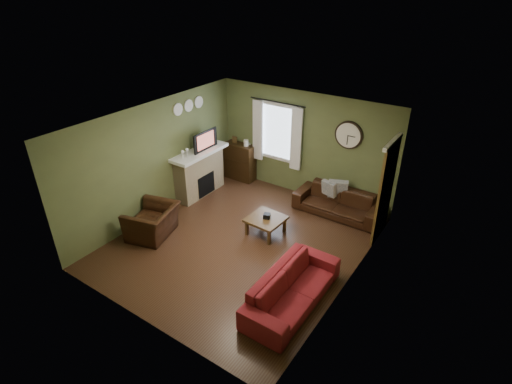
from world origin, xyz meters
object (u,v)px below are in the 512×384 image
Objects in this scene: armchair at (153,222)px; coffee_table at (266,226)px; sofa_brown at (338,202)px; bookshelf at (240,162)px; sofa_red at (293,288)px.

armchair reaches higher than coffee_table.
coffee_table is (-0.94, -1.61, -0.10)m from sofa_brown.
armchair is at bearing -89.06° from bookshelf.
coffee_table is (2.00, -1.83, -0.30)m from bookshelf.
sofa_red is 3.44m from armchair.
sofa_brown is at bearing 9.99° from sofa_red.
bookshelf is 3.22m from armchair.
bookshelf reaches higher than coffee_table.
sofa_brown is 2.78× the size of coffee_table.
sofa_brown is 4.16m from armchair.
sofa_brown is (2.94, -0.21, -0.20)m from bookshelf.
sofa_red is at bearing 72.74° from armchair.
coffee_table is at bearing 45.05° from sofa_red.
bookshelf reaches higher than sofa_red.
armchair reaches higher than sofa_red.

